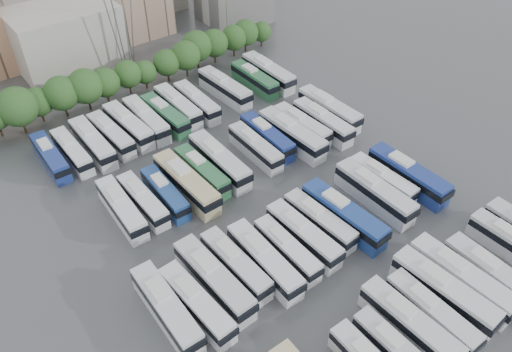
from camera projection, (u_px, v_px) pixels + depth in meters
ground at (281, 212)px, 69.90m from camera, size 220.00×220.00×0.00m
tree_line at (126, 73)px, 91.49m from camera, size 64.20×7.98×8.48m
city_buildings at (35, 11)px, 104.77m from camera, size 102.00×35.00×20.00m
bus_r0_s5 at (397, 352)px, 51.56m from camera, size 2.42×10.92×3.42m
bus_r0_s6 at (410, 324)px, 53.87m from camera, size 2.95×12.44×3.89m
bus_r0_s7 at (432, 313)px, 55.08m from camera, size 2.78×11.68×3.65m
bus_r0_s8 at (444, 292)px, 57.02m from camera, size 3.45×13.21×4.11m
bus_r0_s9 at (461, 278)px, 58.41m from camera, size 3.19×13.41×4.19m
bus_r0_s10 at (493, 276)px, 58.76m from camera, size 3.21×12.83×4.00m
bus_r1_s0 at (167, 309)px, 55.36m from camera, size 3.08×12.62×3.94m
bus_r1_s1 at (197, 304)px, 55.97m from camera, size 3.20×12.02×3.73m
bus_r1_s2 at (214, 279)px, 58.36m from camera, size 3.19×13.19×4.12m
bus_r1_s3 at (236, 265)px, 60.31m from camera, size 2.76×11.73×3.66m
bus_r1_s4 at (264, 260)px, 60.66m from camera, size 3.17×12.67×3.95m
bus_r1_s5 at (287, 249)px, 62.32m from camera, size 2.62×11.05×3.45m
bus_r1_s6 at (303, 235)px, 63.99m from camera, size 2.89×12.13×3.79m
bus_r1_s7 at (320, 221)px, 66.04m from camera, size 2.97×11.64×3.62m
bus_r1_s8 at (343, 215)px, 66.50m from camera, size 3.45×13.48×4.20m
bus_r1_s10 at (374, 192)px, 69.98m from camera, size 3.08×13.30×4.16m
bus_r1_s11 at (383, 180)px, 72.57m from camera, size 2.65×11.26×3.52m
bus_r1_s12 at (408, 175)px, 72.84m from camera, size 3.03×13.46×4.22m
bus_r2_s1 at (122, 209)px, 67.75m from camera, size 3.18×12.09×3.76m
bus_r2_s2 at (143, 201)px, 69.15m from camera, size 2.46×11.15×3.49m
bus_r2_s3 at (165, 193)px, 70.38m from camera, size 2.81×11.01×3.43m
bus_r2_s4 at (186, 183)px, 71.41m from camera, size 3.24×13.69×4.28m
bus_r2_s5 at (202, 171)px, 73.90m from camera, size 2.70×11.74×3.67m
bus_r2_s6 at (220, 161)px, 75.42m from camera, size 3.21×13.42×4.19m
bus_r2_s8 at (255, 147)px, 78.45m from camera, size 2.95×11.82×3.68m
bus_r2_s9 at (267, 137)px, 80.56m from camera, size 3.19×12.14×3.77m
bus_r2_s10 at (292, 134)px, 80.63m from camera, size 3.30×13.72×4.28m
bus_r2_s11 at (302, 125)px, 83.05m from camera, size 2.91×11.93×3.72m
bus_r2_s12 at (323, 122)px, 83.68m from camera, size 2.91×12.60×3.94m
bus_r2_s13 at (329, 109)px, 86.41m from camera, size 2.92×13.30×4.17m
bus_r3_s0 at (50, 157)px, 76.63m from camera, size 2.77×11.54×3.60m
bus_r3_s1 at (72, 151)px, 77.68m from camera, size 2.54×11.41×3.58m
bus_r3_s2 at (93, 143)px, 79.10m from camera, size 2.87×12.70×3.98m
bus_r3_s3 at (111, 135)px, 80.99m from camera, size 3.12×12.09×3.76m
bus_r3_s4 at (128, 125)px, 82.80m from camera, size 3.33×12.82×3.99m
bus_r3_s5 at (146, 119)px, 84.19m from camera, size 3.02×12.70×3.97m
bus_r3_s6 at (165, 115)px, 85.37m from camera, size 3.11×12.29×3.83m
bus_r3_s7 at (178, 106)px, 87.43m from camera, size 2.90×12.62×3.95m
bus_r3_s8 at (197, 102)px, 88.58m from camera, size 3.00×12.25×3.82m
bus_r3_s10 at (225, 88)px, 92.05m from camera, size 3.33×13.29×4.14m
bus_r3_s12 at (254, 79)px, 94.84m from camera, size 2.85×12.20×3.82m
bus_r3_s13 at (268, 72)px, 96.46m from camera, size 3.16×13.55×4.24m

